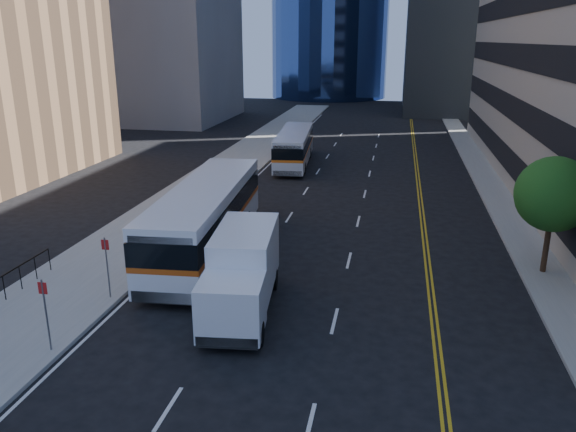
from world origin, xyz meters
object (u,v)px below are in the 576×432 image
at_px(street_tree, 554,194).
at_px(bus_rear, 294,147).
at_px(bus_front, 206,217).
at_px(box_truck, 242,272).

bearing_deg(street_tree, bus_rear, 126.32).
height_order(bus_front, bus_rear, bus_front).
bearing_deg(street_tree, bus_front, -179.27).
xyz_separation_m(street_tree, bus_rear, (-14.77, 20.09, -2.14)).
bearing_deg(bus_rear, bus_front, -96.43).
bearing_deg(box_truck, bus_front, 114.21).
distance_m(bus_front, box_truck, 6.58).
bearing_deg(bus_front, street_tree, -3.32).
distance_m(street_tree, box_truck, 13.53).
bearing_deg(bus_front, box_truck, -63.70).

